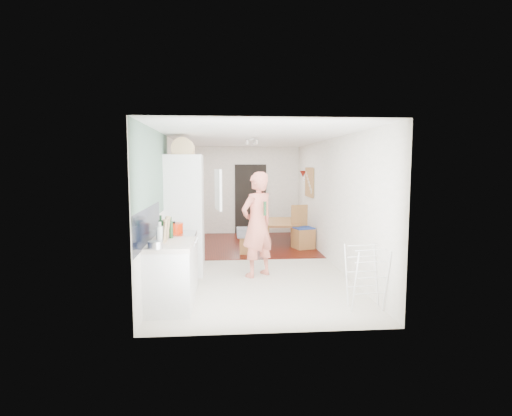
{
  "coord_description": "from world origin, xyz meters",
  "views": [
    {
      "loc": [
        -0.55,
        -7.97,
        1.95
      ],
      "look_at": [
        0.1,
        0.2,
        1.09
      ],
      "focal_mm": 28.0,
      "sensor_mm": 36.0,
      "label": 1
    }
  ],
  "objects": [
    {
      "name": "sage_wall_panel",
      "position": [
        -1.59,
        -2.0,
        1.85
      ],
      "size": [
        0.02,
        3.0,
        1.3
      ],
      "primitive_type": "cube",
      "color": "slate",
      "rests_on": "room_shell"
    },
    {
      "name": "held_bottle",
      "position": [
        0.14,
        -1.2,
        1.23
      ],
      "size": [
        0.05,
        0.05,
        0.24
      ],
      "primitive_type": "cylinder",
      "color": "#1C4020",
      "rests_on": "person"
    },
    {
      "name": "fridge_interior",
      "position": [
        -0.96,
        -0.78,
        1.55
      ],
      "size": [
        0.02,
        0.52,
        0.66
      ],
      "primitive_type": "cube",
      "color": "white",
      "rests_on": "room_shell"
    },
    {
      "name": "cooker_top",
      "position": [
        -1.3,
        -1.8,
        0.9
      ],
      "size": [
        0.6,
        0.6,
        0.04
      ],
      "primitive_type": "cube",
      "color": "#B4B4B6",
      "rests_on": "room_shell"
    },
    {
      "name": "grey_drape",
      "position": [
        -0.07,
        0.79,
        0.48
      ],
      "size": [
        0.44,
        0.44,
        0.19
      ],
      "primitive_type": "cube",
      "rotation": [
        0.0,
        0.0,
        0.01
      ],
      "color": "slate",
      "rests_on": "stool"
    },
    {
      "name": "dining_table",
      "position": [
        0.91,
        2.06,
        0.24
      ],
      "size": [
        0.83,
        1.38,
        0.47
      ],
      "primitive_type": "imported",
      "rotation": [
        0.0,
        0.0,
        1.51
      ],
      "color": "#986237",
      "rests_on": "floor"
    },
    {
      "name": "doorway_recess",
      "position": [
        0.2,
        3.48,
        1.0
      ],
      "size": [
        0.9,
        0.04,
        2.0
      ],
      "primitive_type": "cube",
      "color": "black",
      "rests_on": "room_shell"
    },
    {
      "name": "bread_bin",
      "position": [
        -1.26,
        -0.87,
        2.26
      ],
      "size": [
        0.41,
        0.39,
        0.21
      ],
      "primitive_type": null,
      "rotation": [
        0.0,
        0.0,
        -0.02
      ],
      "color": "tan",
      "rests_on": "fridge_housing"
    },
    {
      "name": "pepper_mill_back",
      "position": [
        -1.4,
        -2.02,
        1.04
      ],
      "size": [
        0.07,
        0.07,
        0.23
      ],
      "primitive_type": "cylinder",
      "rotation": [
        0.0,
        0.0,
        0.04
      ],
      "color": "tan",
      "rests_on": "worktop"
    },
    {
      "name": "wood_floor_overlay",
      "position": [
        0.0,
        1.85,
        0.01
      ],
      "size": [
        3.2,
        3.3,
        0.01
      ],
      "primitive_type": "cube",
      "color": "#541208",
      "rests_on": "room_shell"
    },
    {
      "name": "floor",
      "position": [
        0.0,
        0.0,
        0.0
      ],
      "size": [
        3.2,
        7.0,
        0.01
      ],
      "primitive_type": "cube",
      "color": "beige",
      "rests_on": "ground"
    },
    {
      "name": "bottle_a",
      "position": [
        -1.43,
        -2.45,
        1.06
      ],
      "size": [
        0.08,
        0.08,
        0.29
      ],
      "primitive_type": "cylinder",
      "rotation": [
        0.0,
        0.0,
        0.17
      ],
      "color": "#1C4020",
      "rests_on": "worktop"
    },
    {
      "name": "wall_sconce",
      "position": [
        1.54,
        2.55,
        1.75
      ],
      "size": [
        0.18,
        0.18,
        0.16
      ],
      "primitive_type": "cone",
      "color": "maroon",
      "rests_on": "room_shell"
    },
    {
      "name": "pinboard_frame",
      "position": [
        1.57,
        1.9,
        1.55
      ],
      "size": [
        0.0,
        0.94,
        0.74
      ],
      "primitive_type": "cube",
      "color": "#986237",
      "rests_on": "room_shell"
    },
    {
      "name": "chopping_boards",
      "position": [
        -1.34,
        -2.55,
        1.09
      ],
      "size": [
        0.11,
        0.26,
        0.35
      ],
      "primitive_type": null,
      "rotation": [
        0.0,
        0.0,
        0.31
      ],
      "color": "tan",
      "rests_on": "worktop"
    },
    {
      "name": "drying_rack",
      "position": [
        1.37,
        -2.8,
        0.44
      ],
      "size": [
        0.49,
        0.45,
        0.87
      ],
      "primitive_type": null,
      "rotation": [
        0.0,
        0.0,
        0.11
      ],
      "color": "white",
      "rests_on": "floor"
    },
    {
      "name": "person",
      "position": [
        0.02,
        -1.03,
        1.1
      ],
      "size": [
        0.95,
        0.9,
        2.19
      ],
      "primitive_type": "imported",
      "rotation": [
        0.0,
        0.0,
        3.78
      ],
      "color": "#DB705C",
      "rests_on": "floor"
    },
    {
      "name": "fridge_door",
      "position": [
        -0.66,
        -1.08,
        1.55
      ],
      "size": [
        0.14,
        0.56,
        0.7
      ],
      "primitive_type": "cube",
      "rotation": [
        0.0,
        0.0,
        -1.4
      ],
      "color": "white",
      "rests_on": "room_shell"
    },
    {
      "name": "red_casserole",
      "position": [
        -1.33,
        -1.82,
        1.0
      ],
      "size": [
        0.33,
        0.33,
        0.16
      ],
      "primitive_type": "cylinder",
      "rotation": [
        0.0,
        0.0,
        -0.26
      ],
      "color": "#C41F00",
      "rests_on": "cooker_top"
    },
    {
      "name": "fridge_housing",
      "position": [
        -1.27,
        -0.78,
        1.07
      ],
      "size": [
        0.66,
        0.66,
        2.15
      ],
      "primitive_type": "cube",
      "color": "white",
      "rests_on": "room_shell"
    },
    {
      "name": "room_shell",
      "position": [
        0.0,
        0.0,
        1.25
      ],
      "size": [
        3.2,
        7.0,
        2.5
      ],
      "primitive_type": null,
      "color": "white",
      "rests_on": "ground"
    },
    {
      "name": "tile_splashback",
      "position": [
        -1.59,
        -2.55,
        1.15
      ],
      "size": [
        0.02,
        1.9,
        0.5
      ],
      "primitive_type": "cube",
      "color": "black",
      "rests_on": "room_shell"
    },
    {
      "name": "bottle_c",
      "position": [
        -1.41,
        -2.67,
        1.04
      ],
      "size": [
        0.12,
        0.12,
        0.24
      ],
      "primitive_type": "cylinder",
      "rotation": [
        0.0,
        0.0,
        -0.21
      ],
      "color": "beige",
      "rests_on": "worktop"
    },
    {
      "name": "worktop",
      "position": [
        -1.3,
        -2.55,
        0.89
      ],
      "size": [
        0.62,
        0.92,
        0.06
      ],
      "primitive_type": "cube",
      "color": "beige",
      "rests_on": "room_shell"
    },
    {
      "name": "dining_chair",
      "position": [
        1.3,
        1.24,
        0.51
      ],
      "size": [
        0.54,
        0.54,
        1.03
      ],
      "primitive_type": null,
      "rotation": [
        0.0,
        0.0,
        0.29
      ],
      "color": "#986237",
      "rests_on": "floor"
    },
    {
      "name": "stool",
      "position": [
        -0.07,
        0.77,
        0.19
      ],
      "size": [
        0.32,
        0.32,
        0.39
      ],
      "primitive_type": null,
      "rotation": [
        0.0,
        0.0,
        -0.1
      ],
      "color": "#986237",
      "rests_on": "floor"
    },
    {
      "name": "range_cooker",
      "position": [
        -1.3,
        -1.8,
        0.44
      ],
      "size": [
        0.6,
        0.6,
        0.88
      ],
      "primitive_type": "cube",
      "color": "white",
      "rests_on": "room_shell"
    },
    {
      "name": "base_cabinet",
      "position": [
        -1.3,
        -2.55,
        0.43
      ],
      "size": [
        0.6,
        0.9,
        0.86
      ],
      "primitive_type": "cube",
      "color": "white",
      "rests_on": "room_shell"
    },
    {
      "name": "bottle_b",
      "position": [
        -1.32,
        -2.23,
        1.04
      ],
      "size": [
        0.06,
        0.06,
        0.25
      ],
      "primitive_type": "cylinder",
      "rotation": [
        0.0,
        0.0,
        -0.13
      ],
      "color": "#1C4020",
      "rests_on": "worktop"
    },
    {
      "name": "pepper_mill_front",
      "position": [
        -1.41,
        -2.26,
        1.03
      ],
      "size": [
        0.07,
        0.07,
        0.22
      ],
      "primitive_type": "cylinder",
      "rotation": [
        0.0,
        0.0,
        -0.13
      ],
      "color": "tan",
      "rests_on": "worktop"
    },
    {
      "name": "steel_pan",
      "position": [
        -1.42,
        -2.96,
        0.97
      ],
      "size": [
        0.2,
        0.2,
        0.09
      ],
      "primitive_type": "cylinder",
      "rotation": [
        0.0,
        0.0,
        0.05
      ],
      "color": "#B4B4B6",
      "rests_on": "worktop"
    },
    {
      "name": "pinboard",
      "position": [
        1.58,
        1.9,
        1.55
      ],
      "size": [
        0.03,
        0.9,
        0.7
      ],
      "primitive_type": "cube",
      "color": "tan",
      "rests_on": "room_shell"
    }
  ]
}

